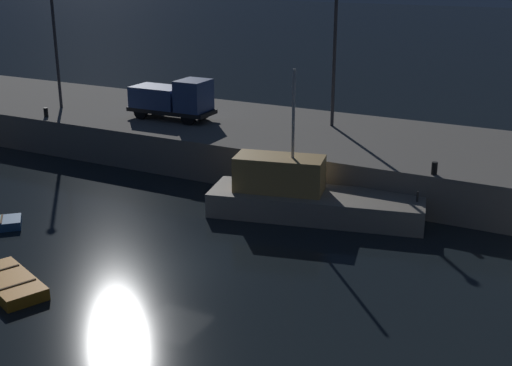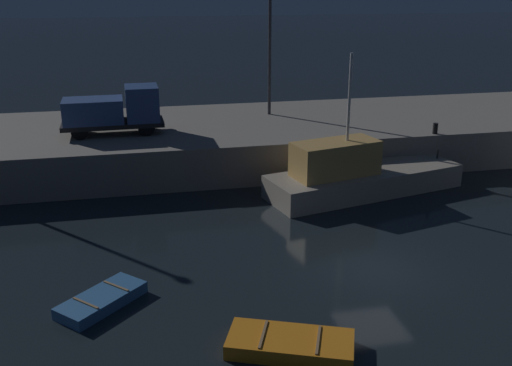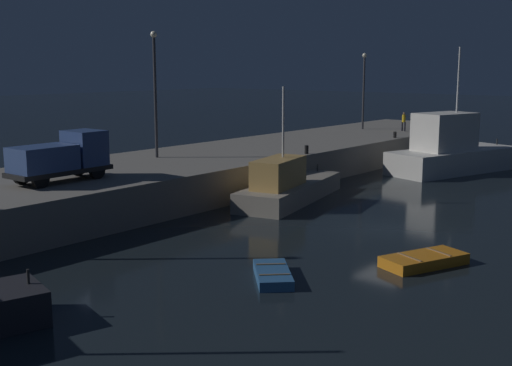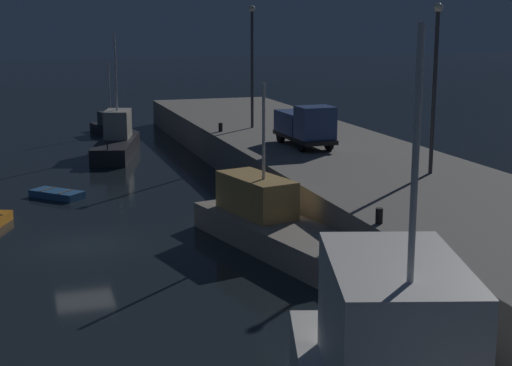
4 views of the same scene
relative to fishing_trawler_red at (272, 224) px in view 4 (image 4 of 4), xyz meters
name	(u,v)px [view 4 (image 4 of 4)]	position (x,y,z in m)	size (l,w,h in m)	color
ground_plane	(82,247)	(-2.32, -7.99, -0.98)	(320.00, 320.00, 0.00)	black
pier_quay	(399,198)	(-2.32, 7.47, 0.13)	(77.20, 10.92, 2.23)	gray
fishing_trawler_red	(272,224)	(0.00, 0.00, 0.00)	(10.67, 5.32, 7.09)	gray
fishing_boat_blue	(117,141)	(-24.83, -3.52, 0.08)	(9.23, 4.67, 8.78)	#232328
fishing_boat_orange	(112,127)	(-35.02, -2.61, -0.31)	(7.35, 3.29, 6.04)	#232328
dinghy_orange_near	(57,194)	(-12.31, -8.50, -0.78)	(3.08, 3.06, 0.44)	#2D6099
lamp_post_west	(252,58)	(-20.65, 5.53, 6.15)	(0.44, 0.44, 8.46)	#38383D
lamp_post_east	(435,76)	(-2.40, 9.18, 6.08)	(0.44, 0.44, 8.31)	#38383D
utility_truck	(305,125)	(-11.82, 6.12, 2.54)	(5.53, 2.15, 2.60)	black
bollard_central	(221,127)	(-19.45, 2.88, 1.54)	(0.28, 0.28, 0.59)	black
bollard_east	(379,216)	(5.46, 2.42, 1.54)	(0.28, 0.28, 0.60)	black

